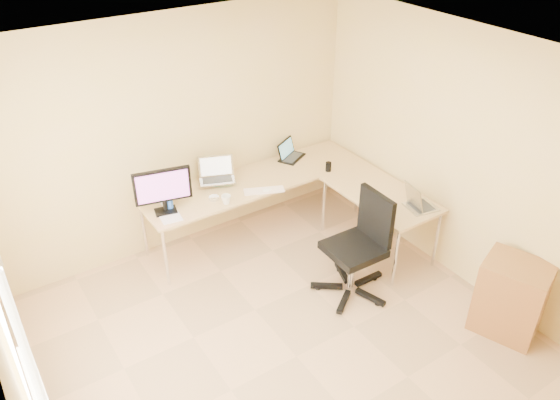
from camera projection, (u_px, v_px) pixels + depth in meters
floor at (296, 356)px, 4.92m from camera, size 4.50×4.50×0.00m
ceiling at (303, 77)px, 3.55m from camera, size 4.50×4.50×0.00m
wall_back at (178, 136)px, 5.83m from camera, size 4.50×0.00×4.50m
wall_left at (11, 354)px, 3.25m from camera, size 0.00×4.50×4.50m
wall_right at (479, 168)px, 5.22m from camera, size 0.00×4.50×4.50m
desk_main at (257, 206)px, 6.38m from camera, size 2.65×0.70×0.73m
desk_return at (378, 220)px, 6.13m from camera, size 0.70×1.30×0.73m
monitor at (163, 191)px, 5.49m from camera, size 0.60×0.31×0.49m
book_stack at (222, 178)px, 6.16m from camera, size 0.28×0.33×0.05m
laptop_center at (217, 170)px, 6.01m from camera, size 0.47×0.42×0.25m
laptop_black at (292, 150)px, 6.57m from camera, size 0.42×0.39×0.22m
keyboard at (264, 190)px, 5.95m from camera, size 0.45×0.29×0.02m
mouse at (267, 190)px, 5.95m from camera, size 0.12×0.09×0.04m
mug at (226, 200)px, 5.72m from camera, size 0.13×0.13×0.10m
cd_stack at (214, 198)px, 5.81m from camera, size 0.13×0.13×0.03m
water_bottle at (169, 198)px, 5.59m from camera, size 0.10×0.10×0.27m
papers at (170, 215)px, 5.55m from camera, size 0.24×0.31×0.01m
white_box at (166, 194)px, 5.84m from camera, size 0.25×0.21×0.08m
desk_fan at (164, 191)px, 5.67m from camera, size 0.30×0.30×0.29m
black_cup at (328, 167)px, 6.32m from camera, size 0.07×0.07×0.11m
laptop_return at (422, 198)px, 5.62m from camera, size 0.39×0.34×0.23m
office_chair at (353, 252)px, 5.42m from camera, size 0.68×0.68×1.11m
cabinet at (510, 299)px, 5.04m from camera, size 0.63×0.69×0.79m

